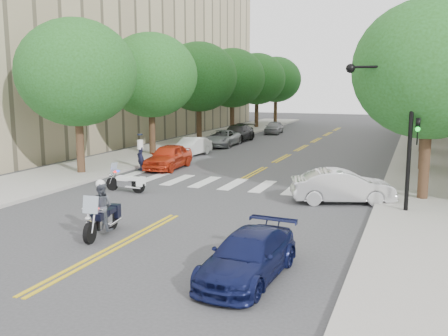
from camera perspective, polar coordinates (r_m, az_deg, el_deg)
The scene contains 27 objects.
ground at distance 19.17m, azimuth -5.70°, elevation -5.45°, with size 140.00×140.00×0.00m, color #38383A.
sidewalk_left at distance 42.74m, azimuth -3.70°, elevation 2.97°, with size 5.00×60.00×0.15m, color #9E9991.
sidewalk_right at distance 38.80m, azimuth 22.67°, elevation 1.59°, with size 5.00×60.00×0.15m, color #9E9991.
building_left at distance 55.15m, azimuth -18.37°, elevation 16.41°, with size 26.00×44.00×24.00m, color tan.
tree_l_0 at distance 28.35m, azimuth -16.49°, elevation 10.39°, with size 6.40×6.40×8.45m.
tree_l_1 at distance 35.03m, azimuth -8.35°, elevation 10.43°, with size 6.40×6.40×8.45m.
tree_l_2 at distance 42.18m, azimuth -2.90°, elevation 10.35°, with size 6.40×6.40×8.45m.
tree_l_3 at distance 49.58m, azimuth 0.95°, elevation 10.24°, with size 6.40×6.40×8.45m.
tree_l_4 at distance 57.15m, azimuth 3.79°, elevation 10.12°, with size 6.40×6.40×8.45m.
tree_l_5 at distance 64.82m, azimuth 5.95°, elevation 10.02°, with size 6.40×6.40×8.45m.
tree_r_0 at distance 22.49m, azimuth 22.55°, elevation 10.38°, with size 6.40×6.40×8.45m.
tree_r_1 at distance 30.49m, azimuth 22.30°, elevation 9.99°, with size 6.40×6.40×8.45m.
tree_r_2 at distance 38.48m, azimuth 22.15°, elevation 9.75°, with size 6.40×6.40×8.45m.
tree_r_3 at distance 46.48m, azimuth 22.05°, elevation 9.60°, with size 6.40×6.40×8.45m.
tree_r_4 at distance 54.48m, azimuth 21.98°, elevation 9.49°, with size 6.40×6.40×8.45m.
tree_r_5 at distance 62.48m, azimuth 21.93°, elevation 9.41°, with size 6.40×6.40×8.45m.
traffic_signal_pole at distance 20.03m, azimuth 19.24°, elevation 5.51°, with size 2.82×0.42×6.00m.
motorcycle_police at distance 16.97m, azimuth -13.75°, elevation -4.73°, with size 0.87×2.32×1.89m.
motorcycle_parked at distance 23.53m, azimuth -10.87°, elevation -1.60°, with size 2.08×0.50×1.34m.
officer_standing at distance 29.40m, azimuth -9.52°, elevation 1.41°, with size 0.62×0.41×1.71m, color black.
convertible at distance 21.59m, azimuth 13.38°, elevation -2.05°, with size 1.48×4.26×1.40m, color silver.
sedan_blue at distance 13.00m, azimuth 2.79°, elevation -10.02°, with size 1.66×4.08×1.18m, color #0E143E.
parked_car_a at distance 29.65m, azimuth -6.37°, elevation 1.29°, with size 1.71×4.25×1.45m, color red.
parked_car_b at distance 35.06m, azimuth -3.77°, elevation 2.45°, with size 1.34×3.84×1.26m, color white.
parked_car_c at distance 40.38m, azimuth -0.26°, elevation 3.43°, with size 2.15×4.66×1.30m, color #9A9DA2.
parked_car_d at distance 43.76m, azimuth 1.49°, elevation 4.00°, with size 2.03×5.00×1.45m, color black.
parked_car_e at distance 51.01m, azimuth 5.72°, elevation 4.64°, with size 1.51×3.76×1.28m, color gray.
Camera 1 is at (8.46, -16.48, 4.94)m, focal length 40.00 mm.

